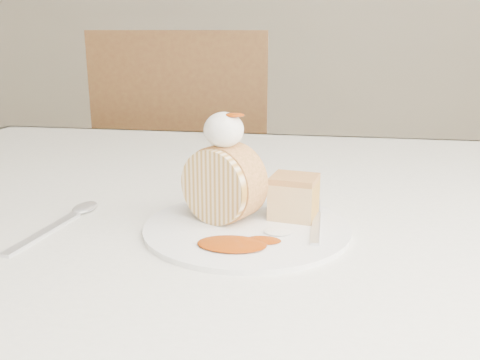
# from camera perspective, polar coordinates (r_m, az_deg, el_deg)

# --- Properties ---
(table) EXTENTS (1.40, 0.90, 0.75)m
(table) POSITION_cam_1_polar(r_m,az_deg,el_deg) (0.80, 3.76, -7.68)
(table) COLOR silver
(table) RESTS_ON ground
(chair_far) EXTENTS (0.50, 0.50, 0.97)m
(chair_far) POSITION_cam_1_polar(r_m,az_deg,el_deg) (1.57, -5.52, 0.23)
(chair_far) COLOR brown
(chair_far) RESTS_ON ground
(plate) EXTENTS (0.28, 0.28, 0.01)m
(plate) POSITION_cam_1_polar(r_m,az_deg,el_deg) (0.63, 0.75, -5.11)
(plate) COLOR white
(plate) RESTS_ON table
(roulade_slice) EXTENTS (0.10, 0.08, 0.09)m
(roulade_slice) POSITION_cam_1_polar(r_m,az_deg,el_deg) (0.64, -1.78, -0.40)
(roulade_slice) COLOR beige
(roulade_slice) RESTS_ON plate
(cake_chunk) EXTENTS (0.06, 0.06, 0.05)m
(cake_chunk) POSITION_cam_1_polar(r_m,az_deg,el_deg) (0.66, 5.76, -2.07)
(cake_chunk) COLOR #D38A50
(cake_chunk) RESTS_ON plate
(whipped_cream) EXTENTS (0.05, 0.05, 0.04)m
(whipped_cream) POSITION_cam_1_polar(r_m,az_deg,el_deg) (0.62, -1.75, 5.37)
(whipped_cream) COLOR white
(whipped_cream) RESTS_ON roulade_slice
(caramel_drizzle) EXTENTS (0.02, 0.02, 0.01)m
(caramel_drizzle) POSITION_cam_1_polar(r_m,az_deg,el_deg) (0.61, -0.61, 7.43)
(caramel_drizzle) COLOR #8D3105
(caramel_drizzle) RESTS_ON whipped_cream
(caramel_pool) EXTENTS (0.08, 0.06, 0.00)m
(caramel_pool) POSITION_cam_1_polar(r_m,az_deg,el_deg) (0.58, -0.88, -6.84)
(caramel_pool) COLOR #8D3105
(caramel_pool) RESTS_ON plate
(fork) EXTENTS (0.02, 0.14, 0.00)m
(fork) POSITION_cam_1_polar(r_m,az_deg,el_deg) (0.63, 8.11, -5.02)
(fork) COLOR silver
(fork) RESTS_ON plate
(spoon) EXTENTS (0.04, 0.17, 0.00)m
(spoon) POSITION_cam_1_polar(r_m,az_deg,el_deg) (0.66, -20.21, -5.33)
(spoon) COLOR silver
(spoon) RESTS_ON table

